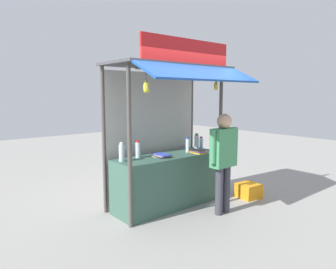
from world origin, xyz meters
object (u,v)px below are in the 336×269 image
water_bottle_mid_right (188,145)px  banana_bunch_leftmost (146,87)px  magazine_stack_center (162,155)px  plastic_crate (249,191)px  water_bottle_back_left (201,143)px  magazine_stack_mid_left (198,152)px  water_bottle_far_left (197,142)px  vendor_person (224,154)px  water_bottle_back_right (138,150)px  banana_bunch_inner_left (216,86)px  water_bottle_right (122,153)px

water_bottle_mid_right → banana_bunch_leftmost: (-1.18, -0.41, 0.98)m
magazine_stack_center → plastic_crate: 1.84m
water_bottle_back_left → magazine_stack_mid_left: 0.42m
banana_bunch_leftmost → plastic_crate: bearing=-5.6°
water_bottle_mid_right → water_bottle_far_left: bearing=14.3°
plastic_crate → banana_bunch_leftmost: bearing=174.4°
water_bottle_far_left → vendor_person: bearing=-108.2°
water_bottle_mid_right → water_bottle_back_right: bearing=170.4°
magazine_stack_center → water_bottle_back_left: bearing=5.7°
banana_bunch_inner_left → water_bottle_back_left: bearing=71.3°
banana_bunch_inner_left → water_bottle_mid_right: bearing=121.1°
water_bottle_right → magazine_stack_center: size_ratio=0.91×
banana_bunch_inner_left → magazine_stack_center: bearing=156.7°
water_bottle_mid_right → water_bottle_right: 1.29m
water_bottle_mid_right → magazine_stack_center: (-0.62, -0.03, -0.10)m
water_bottle_mid_right → vendor_person: bearing=-89.6°
banana_bunch_leftmost → water_bottle_far_left: bearing=18.2°
banana_bunch_inner_left → plastic_crate: size_ratio=0.73×
magazine_stack_mid_left → banana_bunch_inner_left: bearing=-52.2°
water_bottle_far_left → plastic_crate: bearing=-46.4°
water_bottle_back_right → water_bottle_right: 0.35m
magazine_stack_mid_left → banana_bunch_inner_left: banana_bunch_inner_left is taller
water_bottle_far_left → banana_bunch_leftmost: size_ratio=0.96×
water_bottle_back_right → water_bottle_right: (-0.34, -0.06, 0.00)m
water_bottle_back_right → water_bottle_mid_right: 0.95m
magazine_stack_mid_left → banana_bunch_leftmost: 1.66m
water_bottle_back_right → water_bottle_mid_right: water_bottle_back_right is taller
water_bottle_mid_right → plastic_crate: 1.43m
water_bottle_back_right → water_bottle_back_left: bearing=-3.9°
water_bottle_back_left → magazine_stack_center: bearing=-174.3°
water_bottle_back_left → magazine_stack_mid_left: (-0.33, -0.25, -0.08)m
water_bottle_right → banana_bunch_inner_left: 1.89m
water_bottle_right → banana_bunch_inner_left: banana_bunch_inner_left is taller
water_bottle_back_right → water_bottle_mid_right: size_ratio=1.07×
water_bottle_back_left → water_bottle_back_right: bearing=176.1°
magazine_stack_center → banana_bunch_inner_left: 1.45m
water_bottle_right → plastic_crate: 2.50m
water_bottle_mid_right → magazine_stack_center: bearing=-176.8°
water_bottle_far_left → magazine_stack_center: (-0.91, -0.11, -0.11)m
water_bottle_back_left → plastic_crate: (0.55, -0.68, -0.85)m
water_bottle_back_right → magazine_stack_center: (0.33, -0.19, -0.11)m
water_bottle_back_left → magazine_stack_center: size_ratio=0.73×
magazine_stack_mid_left → water_bottle_mid_right: bearing=111.2°
water_bottle_right → vendor_person: bearing=-34.8°
banana_bunch_inner_left → water_bottle_far_left: bearing=84.3°
water_bottle_back_right → vendor_person: 1.35m
water_bottle_back_left → vendor_person: vendor_person is taller
magazine_stack_center → plastic_crate: size_ratio=0.87×
banana_bunch_leftmost → vendor_person: (1.18, -0.39, -1.02)m
water_bottle_back_right → water_bottle_back_left: (1.35, -0.09, -0.02)m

